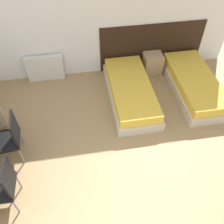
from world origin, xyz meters
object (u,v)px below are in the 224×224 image
at_px(bed_near_window, 131,92).
at_px(chair_near_laptop, 9,137).
at_px(nightstand, 153,63).
at_px(chair_near_notebook, 2,185).
at_px(bed_near_door, 194,84).

bearing_deg(bed_near_window, chair_near_laptop, -154.86).
relative_size(nightstand, chair_near_notebook, 0.51).
height_order(bed_near_window, bed_near_door, same).
relative_size(bed_near_window, chair_near_laptop, 2.18).
bearing_deg(bed_near_window, bed_near_door, 0.00).
xyz_separation_m(bed_near_door, nightstand, (-0.68, 0.79, 0.04)).
height_order(nightstand, chair_near_laptop, chair_near_laptop).
bearing_deg(nightstand, chair_near_laptop, -147.70).
bearing_deg(chair_near_laptop, bed_near_door, 12.30).
height_order(bed_near_door, chair_near_laptop, chair_near_laptop).
bearing_deg(chair_near_notebook, bed_near_window, 40.71).
height_order(chair_near_laptop, chair_near_notebook, same).
distance_m(chair_near_laptop, chair_near_notebook, 0.83).
distance_m(nightstand, chair_near_laptop, 3.44).
xyz_separation_m(bed_near_door, chair_near_laptop, (-3.59, -1.04, 0.30)).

